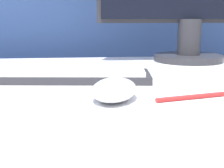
% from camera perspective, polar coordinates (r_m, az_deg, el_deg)
% --- Properties ---
extents(partition_panel, '(5.00, 0.03, 1.42)m').
position_cam_1_polar(partition_panel, '(1.21, -5.17, 3.22)').
color(partition_panel, navy).
rests_on(partition_panel, ground_plane).
extents(computer_mouse_near, '(0.10, 0.13, 0.04)m').
position_cam_1_polar(computer_mouse_near, '(0.51, 0.40, -0.99)').
color(computer_mouse_near, white).
rests_on(computer_mouse_near, desk).
extents(keyboard, '(0.44, 0.17, 0.02)m').
position_cam_1_polar(keyboard, '(0.69, -11.12, 1.70)').
color(keyboard, '#28282D').
rests_on(keyboard, desk).
extents(pen, '(0.15, 0.05, 0.01)m').
position_cam_1_polar(pen, '(0.54, 15.47, -2.19)').
color(pen, red).
rests_on(pen, desk).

